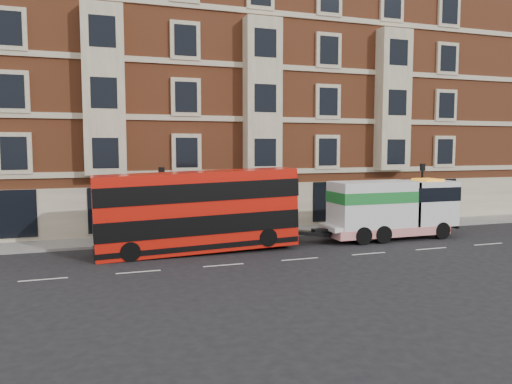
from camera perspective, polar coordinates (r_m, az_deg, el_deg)
ground at (r=25.56m, az=5.02°, el=-7.66°), size 120.00×120.00×0.00m
sidewalk at (r=32.41m, az=-0.37°, el=-4.75°), size 90.00×3.00×0.15m
victorian_terrace at (r=39.48m, az=-3.20°, el=11.59°), size 45.00×12.00×20.40m
lamp_post_west at (r=29.42m, az=-10.71°, el=-0.74°), size 0.35×0.15×4.35m
lamp_post_east at (r=36.58m, az=18.43°, el=0.24°), size 0.35×0.15×4.35m
double_decker_bus at (r=26.93m, az=-6.72°, el=-2.04°), size 10.74×2.47×4.35m
tow_truck at (r=31.75m, az=15.08°, el=-1.81°), size 8.60×2.54×3.58m
pedestrian at (r=30.63m, az=-16.90°, el=-3.75°), size 0.76×0.73×1.76m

